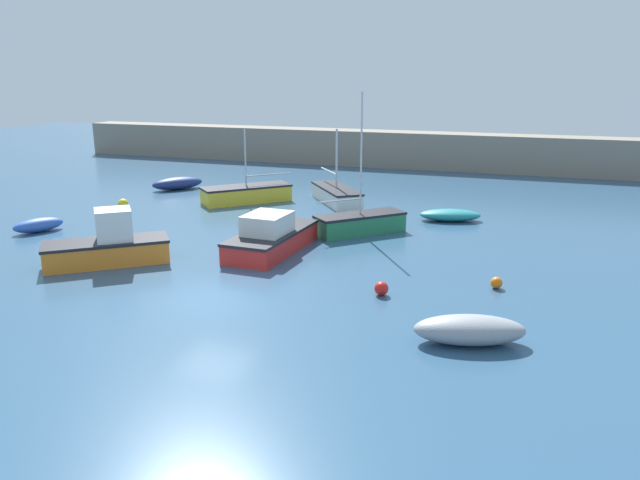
# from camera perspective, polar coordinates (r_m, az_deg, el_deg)

# --- Properties ---
(ground_plane) EXTENTS (120.00, 120.00, 0.20)m
(ground_plane) POSITION_cam_1_polar(r_m,az_deg,el_deg) (22.04, -9.65, -5.48)
(ground_plane) COLOR #2D5170
(harbor_breakwater) EXTENTS (59.43, 2.59, 2.86)m
(harbor_breakwater) POSITION_cam_1_polar(r_m,az_deg,el_deg) (51.63, 7.90, 8.19)
(harbor_breakwater) COLOR gray
(harbor_breakwater) RESTS_ON ground_plane
(open_tender_yellow) EXTENTS (3.12, 3.45, 0.81)m
(open_tender_yellow) POSITION_cam_1_polar(r_m,az_deg,el_deg) (42.53, -12.90, 5.07)
(open_tender_yellow) COLOR navy
(open_tender_yellow) RESTS_ON ground_plane
(sailboat_tall_mast) EXTENTS (4.15, 4.23, 6.70)m
(sailboat_tall_mast) POSITION_cam_1_polar(r_m,az_deg,el_deg) (30.19, 3.68, 1.58)
(sailboat_tall_mast) COLOR #287A4C
(sailboat_tall_mast) RESTS_ON ground_plane
(cabin_cruiser_white) EXTENTS (4.89, 4.48, 2.25)m
(cabin_cruiser_white) POSITION_cam_1_polar(r_m,az_deg,el_deg) (26.71, -18.78, -0.50)
(cabin_cruiser_white) COLOR orange
(cabin_cruiser_white) RESTS_ON ground_plane
(fishing_dinghy_green) EXTENTS (1.91, 2.54, 0.67)m
(fishing_dinghy_green) POSITION_cam_1_polar(r_m,az_deg,el_deg) (33.39, -24.35, 1.25)
(fishing_dinghy_green) COLOR #2D56B7
(fishing_dinghy_green) RESTS_ON ground_plane
(rowboat_blue_near) EXTENTS (3.41, 2.17, 0.60)m
(rowboat_blue_near) POSITION_cam_1_polar(r_m,az_deg,el_deg) (33.40, 11.81, 2.25)
(rowboat_blue_near) COLOR teal
(rowboat_blue_near) RESTS_ON ground_plane
(rowboat_white_midwater) EXTENTS (3.46, 2.22, 0.83)m
(rowboat_white_midwater) POSITION_cam_1_polar(r_m,az_deg,el_deg) (18.59, 13.50, -7.99)
(rowboat_white_midwater) COLOR gray
(rowboat_white_midwater) RESTS_ON ground_plane
(sailboat_short_mast) EXTENTS (4.31, 5.01, 4.37)m
(sailboat_short_mast) POSITION_cam_1_polar(r_m,az_deg,el_deg) (37.15, 1.50, 4.16)
(sailboat_short_mast) COLOR white
(sailboat_short_mast) RESTS_ON ground_plane
(motorboat_grey_hull) EXTENTS (2.39, 5.53, 1.75)m
(motorboat_grey_hull) POSITION_cam_1_polar(r_m,az_deg,el_deg) (27.05, -4.52, 0.26)
(motorboat_grey_hull) COLOR red
(motorboat_grey_hull) RESTS_ON ground_plane
(sailboat_twin_hulled) EXTENTS (4.96, 5.03, 4.31)m
(sailboat_twin_hulled) POSITION_cam_1_polar(r_m,az_deg,el_deg) (37.59, -6.73, 4.22)
(sailboat_twin_hulled) COLOR yellow
(sailboat_twin_hulled) RESTS_ON ground_plane
(mooring_buoy_orange) EXTENTS (0.43, 0.43, 0.43)m
(mooring_buoy_orange) POSITION_cam_1_polar(r_m,az_deg,el_deg) (23.44, 15.83, -3.78)
(mooring_buoy_orange) COLOR orange
(mooring_buoy_orange) RESTS_ON ground_plane
(mooring_buoy_yellow) EXTENTS (0.58, 0.58, 0.58)m
(mooring_buoy_yellow) POSITION_cam_1_polar(r_m,az_deg,el_deg) (37.26, -17.55, 3.17)
(mooring_buoy_yellow) COLOR yellow
(mooring_buoy_yellow) RESTS_ON ground_plane
(mooring_buoy_red) EXTENTS (0.50, 0.50, 0.50)m
(mooring_buoy_red) POSITION_cam_1_polar(r_m,az_deg,el_deg) (21.98, 5.64, -4.43)
(mooring_buoy_red) COLOR red
(mooring_buoy_red) RESTS_ON ground_plane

